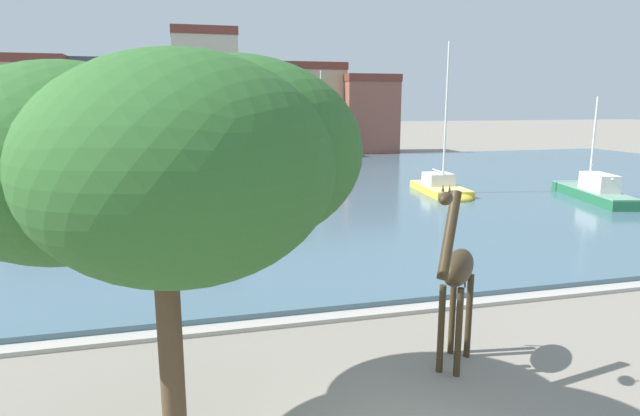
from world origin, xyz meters
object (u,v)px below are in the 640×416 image
at_px(sailboat_navy, 321,159).
at_px(sailboat_orange, 5,193).
at_px(sailboat_yellow, 442,190).
at_px(shade_tree, 162,159).
at_px(giraffe_statue, 457,273).
at_px(sailboat_green, 589,192).

bearing_deg(sailboat_navy, sailboat_orange, -151.79).
height_order(sailboat_yellow, shade_tree, sailboat_yellow).
bearing_deg(sailboat_yellow, sailboat_orange, 167.13).
bearing_deg(sailboat_yellow, shade_tree, -126.48).
bearing_deg(sailboat_orange, shade_tree, -69.16).
bearing_deg(giraffe_statue, sailboat_yellow, 63.31).
height_order(sailboat_green, shade_tree, shade_tree).
bearing_deg(sailboat_green, sailboat_orange, 164.21).
xyz_separation_m(sailboat_yellow, shade_tree, (-15.49, -20.95, 4.41)).
relative_size(sailboat_orange, sailboat_navy, 0.92).
bearing_deg(sailboat_green, giraffe_statue, -137.55).
distance_m(giraffe_statue, sailboat_navy, 37.90).
bearing_deg(shade_tree, sailboat_yellow, 53.52).
relative_size(sailboat_green, sailboat_yellow, 0.89).
bearing_deg(sailboat_navy, giraffe_statue, -100.13).
relative_size(giraffe_statue, shade_tree, 0.66).
height_order(sailboat_orange, sailboat_green, sailboat_orange).
xyz_separation_m(sailboat_green, shade_tree, (-23.01, -17.43, 4.32)).
bearing_deg(giraffe_statue, sailboat_orange, 122.55).
xyz_separation_m(giraffe_statue, sailboat_yellow, (9.67, 19.24, -1.65)).
bearing_deg(giraffe_statue, sailboat_green, 42.45).
height_order(sailboat_orange, sailboat_yellow, sailboat_yellow).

